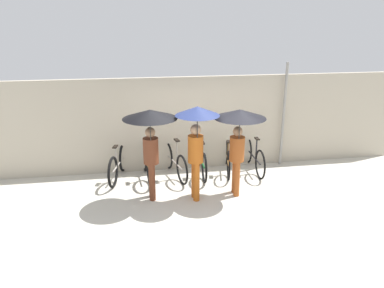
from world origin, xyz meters
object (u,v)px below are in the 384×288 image
object	(u,v)px
parked_bicycle_5	(253,156)
pedestrian_leading	(150,128)
parked_bicycle_0	(118,164)
parked_bicycle_4	(227,157)
pedestrian_trailing	(239,127)
parked_bicycle_3	(201,159)
parked_bicycle_1	(147,162)
pedestrian_center	(197,130)
parked_bicycle_2	(174,161)

from	to	relation	value
parked_bicycle_5	pedestrian_leading	xyz separation A→B (m)	(-2.64, -1.28, 1.23)
parked_bicycle_0	parked_bicycle_5	bearing A→B (deg)	-76.73
parked_bicycle_0	parked_bicycle_5	distance (m)	3.37
parked_bicycle_4	pedestrian_trailing	size ratio (longest dim) A/B	0.89
parked_bicycle_0	parked_bicycle_3	distance (m)	2.02
pedestrian_leading	parked_bicycle_3	bearing A→B (deg)	-135.25
parked_bicycle_1	parked_bicycle_5	world-z (taller)	same
parked_bicycle_1	pedestrian_center	size ratio (longest dim) A/B	0.83
pedestrian_trailing	pedestrian_center	bearing A→B (deg)	7.87
parked_bicycle_1	parked_bicycle_5	distance (m)	2.69
parked_bicycle_1	pedestrian_trailing	size ratio (longest dim) A/B	0.88
parked_bicycle_1	parked_bicycle_5	size ratio (longest dim) A/B	0.94
parked_bicycle_4	parked_bicycle_5	world-z (taller)	parked_bicycle_5
parked_bicycle_2	parked_bicycle_3	size ratio (longest dim) A/B	0.96
parked_bicycle_0	parked_bicycle_2	world-z (taller)	parked_bicycle_0
parked_bicycle_1	pedestrian_center	bearing A→B (deg)	-150.00
parked_bicycle_5	pedestrian_center	size ratio (longest dim) A/B	0.88
parked_bicycle_3	pedestrian_leading	bearing A→B (deg)	137.88
parked_bicycle_2	pedestrian_center	distance (m)	1.85
parked_bicycle_4	parked_bicycle_5	distance (m)	0.67
parked_bicycle_0	pedestrian_center	bearing A→B (deg)	-117.84
parked_bicycle_2	pedestrian_trailing	world-z (taller)	pedestrian_trailing
parked_bicycle_1	parked_bicycle_4	size ratio (longest dim) A/B	0.98
pedestrian_center	parked_bicycle_5	bearing A→B (deg)	-144.49
parked_bicycle_0	parked_bicycle_5	world-z (taller)	parked_bicycle_0
parked_bicycle_0	parked_bicycle_3	size ratio (longest dim) A/B	0.93
parked_bicycle_3	parked_bicycle_4	size ratio (longest dim) A/B	1.04
parked_bicycle_2	parked_bicycle_3	bearing A→B (deg)	-99.23
pedestrian_center	parked_bicycle_0	bearing A→B (deg)	-45.65
pedestrian_leading	pedestrian_trailing	world-z (taller)	pedestrian_leading
parked_bicycle_5	pedestrian_trailing	world-z (taller)	pedestrian_trailing
pedestrian_center	pedestrian_trailing	distance (m)	0.90
parked_bicycle_3	parked_bicycle_4	distance (m)	0.67
parked_bicycle_5	parked_bicycle_3	bearing A→B (deg)	91.22
parked_bicycle_0	pedestrian_trailing	world-z (taller)	pedestrian_trailing
parked_bicycle_1	parked_bicycle_4	bearing A→B (deg)	-93.06
pedestrian_leading	pedestrian_trailing	distance (m)	1.82
parked_bicycle_2	pedestrian_center	xyz separation A→B (m)	(0.30, -1.39, 1.18)
parked_bicycle_2	parked_bicycle_5	distance (m)	2.02
pedestrian_leading	parked_bicycle_0	bearing A→B (deg)	-60.62
parked_bicycle_0	parked_bicycle_1	distance (m)	0.67
parked_bicycle_2	parked_bicycle_1	bearing A→B (deg)	77.57
parked_bicycle_1	parked_bicycle_3	size ratio (longest dim) A/B	0.95
parked_bicycle_3	pedestrian_leading	world-z (taller)	pedestrian_leading
parked_bicycle_1	parked_bicycle_2	xyz separation A→B (m)	(0.67, 0.00, -0.01)
parked_bicycle_2	pedestrian_trailing	distance (m)	2.15
parked_bicycle_3	pedestrian_leading	xyz separation A→B (m)	(-1.29, -1.28, 1.23)
parked_bicycle_1	pedestrian_center	distance (m)	2.06
parked_bicycle_3	parked_bicycle_5	world-z (taller)	parked_bicycle_5
parked_bicycle_2	parked_bicycle_4	xyz separation A→B (m)	(1.35, 0.06, 0.00)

